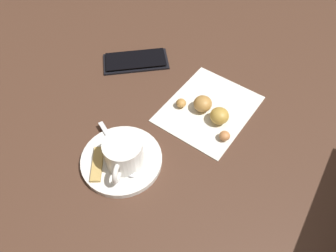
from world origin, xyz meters
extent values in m
plane|color=#4A2F21|center=(0.00, 0.00, 0.00)|extent=(1.80, 1.80, 0.00)
cylinder|color=white|center=(-0.12, -0.01, 0.01)|extent=(0.15, 0.15, 0.01)
cylinder|color=white|center=(-0.12, -0.02, 0.04)|extent=(0.07, 0.07, 0.05)
cylinder|color=#402511|center=(-0.12, -0.02, 0.04)|extent=(0.06, 0.06, 0.00)
torus|color=white|center=(-0.15, -0.05, 0.04)|extent=(0.03, 0.03, 0.04)
cube|color=silver|center=(-0.12, 0.02, 0.01)|extent=(0.02, 0.12, 0.00)
ellipsoid|color=silver|center=(-0.13, -0.05, 0.02)|extent=(0.02, 0.03, 0.01)
cube|color=tan|center=(-0.16, 0.00, 0.01)|extent=(0.06, 0.07, 0.01)
cube|color=white|center=(0.09, -0.02, 0.00)|extent=(0.23, 0.21, 0.00)
ellipsoid|color=#C47D46|center=(0.06, -0.10, 0.01)|extent=(0.03, 0.03, 0.02)
ellipsoid|color=#BC923C|center=(0.08, -0.06, 0.02)|extent=(0.05, 0.05, 0.03)
ellipsoid|color=#B5813F|center=(0.08, -0.02, 0.02)|extent=(0.05, 0.05, 0.03)
ellipsoid|color=#BD8540|center=(0.05, 0.02, 0.01)|extent=(0.03, 0.03, 0.02)
cube|color=black|center=(0.06, 0.19, 0.00)|extent=(0.17, 0.14, 0.01)
cube|color=black|center=(0.06, 0.19, 0.01)|extent=(0.15, 0.12, 0.00)
camera|label=1|loc=(-0.26, -0.31, 0.51)|focal=34.47mm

